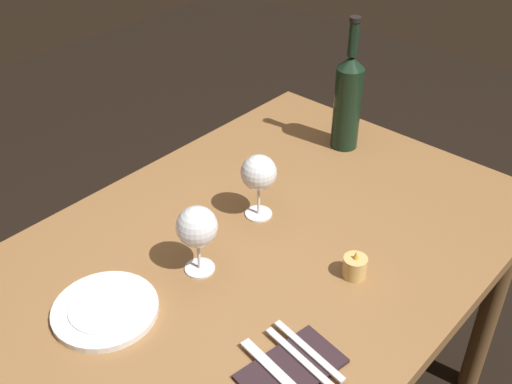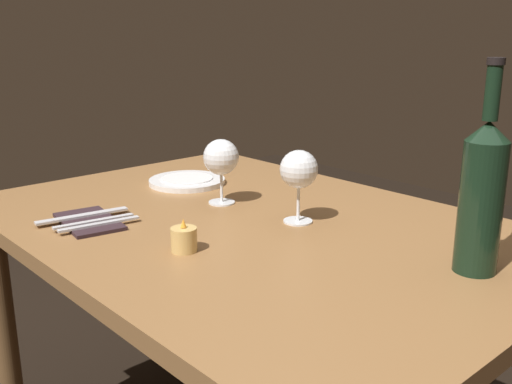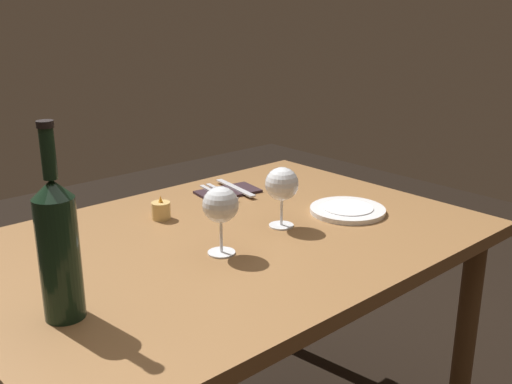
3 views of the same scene
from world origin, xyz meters
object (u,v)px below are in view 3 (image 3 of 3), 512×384
Objects in this scene: wine_bottle at (58,246)px; fork_outer at (215,193)px; fork_inner at (222,191)px; table_knife at (235,188)px; wine_glass_right at (282,185)px; dinner_plate at (348,210)px; votive_candle at (161,211)px; wine_glass_left at (221,206)px; folded_napkin at (228,192)px.

fork_outer is at bearing 30.22° from wine_bottle.
fork_inner is 0.06m from table_knife.
wine_bottle is at bearing -173.91° from wine_glass_right.
dinner_plate is at bearing -66.32° from fork_inner.
wine_glass_left is at bearing -94.85° from votive_candle.
wine_bottle is 2.09× the size of fork_inner.
folded_napkin is 0.03m from fork_inner.
wine_bottle is 0.80m from fork_inner.
votive_candle is 0.37× the size of fork_outer.
fork_outer is at bearing 180.00° from folded_napkin.
wine_glass_right reaches higher than folded_napkin.
wine_glass_right reaches higher than votive_candle.
wine_glass_left reaches higher than votive_candle.
wine_glass_right is 0.64m from wine_bottle.
dinner_plate is at bearing -73.85° from table_knife.
dinner_plate is 1.04× the size of folded_napkin.
fork_outer is 0.85× the size of table_knife.
folded_napkin is at bearing 0.00° from fork_outer.
wine_glass_right is 0.43× the size of wine_bottle.
wine_glass_right is 0.35m from folded_napkin.
wine_glass_right reaches higher than fork_inner.
wine_glass_right is 0.90× the size of fork_outer.
wine_glass_left is 0.48m from folded_napkin.
wine_bottle is 1.84× the size of folded_napkin.
dinner_plate is 0.38m from table_knife.
wine_bottle is (-0.41, -0.03, 0.03)m from wine_glass_left.
wine_glass_left is 1.02× the size of wine_glass_right.
wine_bottle reaches higher than dinner_plate.
wine_glass_left is at bearing -171.71° from wine_glass_right.
wine_glass_left reaches higher than fork_inner.
dinner_plate is (0.45, -0.02, -0.11)m from wine_glass_left.
votive_candle is 0.37× the size of fork_inner.
fork_outer is (0.67, 0.39, -0.13)m from wine_bottle.
wine_glass_right is at bearing 6.09° from wine_bottle.
fork_inner is 1.00× the size of fork_outer.
fork_inner is at bearing 80.49° from wine_glass_right.
votive_candle is at bearing 128.26° from wine_glass_right.
folded_napkin is (0.29, 0.06, -0.02)m from votive_candle.
fork_outer is at bearing 53.67° from wine_glass_left.
wine_glass_left is at bearing 178.08° from dinner_plate.
dinner_plate is 1.19× the size of fork_inner.
wine_glass_left is 0.44× the size of wine_bottle.
votive_candle is at bearing 85.15° from wine_glass_left.
votive_candle is 0.27m from fork_inner.
fork_outer is (-0.19, 0.37, 0.00)m from dinner_plate.
wine_glass_left is 0.46m from dinner_plate.
table_knife is at bearing 106.15° from dinner_plate.
wine_glass_left is 0.79× the size of table_knife.
fork_outer is at bearing 116.85° from dinner_plate.
folded_napkin is 0.03m from table_knife.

